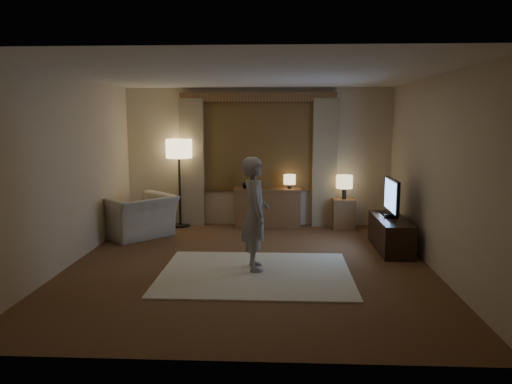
# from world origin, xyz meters

# --- Properties ---
(room) EXTENTS (5.04, 5.54, 2.64)m
(room) POSITION_xyz_m (0.00, 0.50, 1.33)
(room) COLOR brown
(room) RESTS_ON ground
(rug) EXTENTS (2.50, 2.00, 0.02)m
(rug) POSITION_xyz_m (0.11, -0.36, 0.01)
(rug) COLOR beige
(rug) RESTS_ON floor
(sideboard) EXTENTS (1.20, 0.40, 0.70)m
(sideboard) POSITION_xyz_m (0.20, 2.50, 0.35)
(sideboard) COLOR brown
(sideboard) RESTS_ON floor
(picture_frame) EXTENTS (0.16, 0.02, 0.20)m
(picture_frame) POSITION_xyz_m (0.20, 2.50, 0.80)
(picture_frame) COLOR brown
(picture_frame) RESTS_ON sideboard
(plant) EXTENTS (0.16, 0.13, 0.30)m
(plant) POSITION_xyz_m (-0.20, 2.50, 0.85)
(plant) COLOR #999999
(plant) RESTS_ON sideboard
(table_lamp_sideboard) EXTENTS (0.22, 0.22, 0.30)m
(table_lamp_sideboard) POSITION_xyz_m (0.60, 2.50, 0.90)
(table_lamp_sideboard) COLOR black
(table_lamp_sideboard) RESTS_ON sideboard
(floor_lamp) EXTENTS (0.48, 0.48, 1.65)m
(floor_lamp) POSITION_xyz_m (-1.47, 2.50, 1.39)
(floor_lamp) COLOR black
(floor_lamp) RESTS_ON floor
(armchair) EXTENTS (1.47, 1.48, 0.72)m
(armchair) POSITION_xyz_m (-2.02, 1.62, 0.36)
(armchair) COLOR #BFB89D
(armchair) RESTS_ON floor
(side_table) EXTENTS (0.40, 0.40, 0.56)m
(side_table) POSITION_xyz_m (1.60, 2.45, 0.28)
(side_table) COLOR brown
(side_table) RESTS_ON floor
(table_lamp_side) EXTENTS (0.30, 0.30, 0.44)m
(table_lamp_side) POSITION_xyz_m (1.60, 2.45, 0.87)
(table_lamp_side) COLOR black
(table_lamp_side) RESTS_ON side_table
(tv_stand) EXTENTS (0.45, 1.40, 0.50)m
(tv_stand) POSITION_xyz_m (2.15, 1.00, 0.25)
(tv_stand) COLOR black
(tv_stand) RESTS_ON floor
(tv) EXTENTS (0.21, 0.85, 0.61)m
(tv) POSITION_xyz_m (2.15, 1.00, 0.84)
(tv) COLOR black
(tv) RESTS_ON tv_stand
(person) EXTENTS (0.45, 0.61, 1.52)m
(person) POSITION_xyz_m (0.09, -0.18, 0.78)
(person) COLOR #9F9B92
(person) RESTS_ON rug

